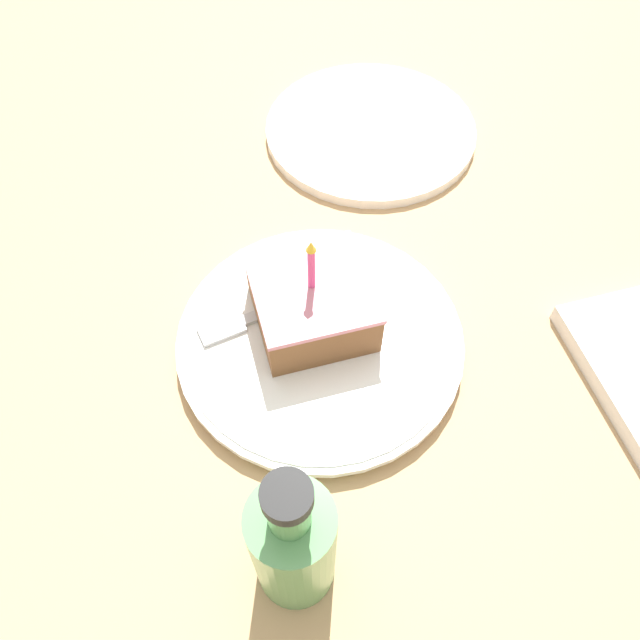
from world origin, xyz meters
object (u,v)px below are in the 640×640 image
Objects in this scene: cake_slice at (312,302)px; side_plate at (370,130)px; plate at (320,340)px; bottle at (293,544)px; fork at (264,313)px.

cake_slice is 0.43× the size of side_plate.
plate is at bearing 95.07° from cake_slice.
plate is 1.05× the size of side_plate.
side_plate is (-0.23, -0.50, -0.07)m from bottle.
plate is 1.77× the size of fork.
side_plate is (-0.15, -0.27, -0.04)m from cake_slice.
bottle reaches higher than cake_slice.
side_plate is at bearing -114.48° from bottle.
bottle is 0.55m from side_plate.
cake_slice reaches higher than plate.
cake_slice is at bearing -84.93° from plate.
bottle is (0.03, 0.24, 0.05)m from fork.
bottle reaches higher than fork.
fork is 0.33m from side_plate.
cake_slice is 0.06m from fork.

